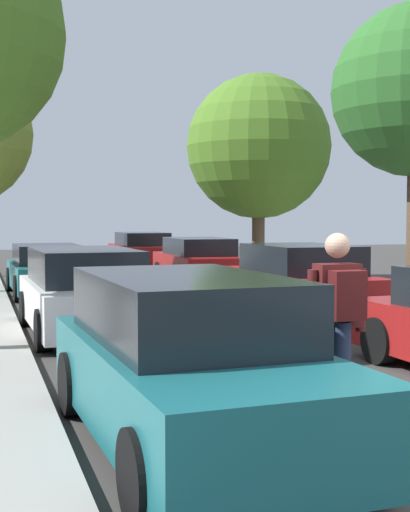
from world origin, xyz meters
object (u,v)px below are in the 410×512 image
(parked_car_left_nearest, at_px, (190,363))
(skateboarder, at_px, (338,315))
(skateboard, at_px, (336,424))
(parked_car_right_near, at_px, (297,282))
(parked_car_left_far, at_px, (48,270))
(parked_car_right_far, at_px, (198,263))
(parked_car_right_farthest, at_px, (142,251))
(street_tree_right_near, at_px, (259,147))
(parked_car_left_near, at_px, (85,292))

(parked_car_left_nearest, xyz_separation_m, skateboarder, (1.37, -0.14, 0.38))
(skateboard, bearing_deg, parked_car_right_near, 67.13)
(parked_car_left_far, bearing_deg, parked_car_right_far, 11.75)
(parked_car_left_far, height_order, parked_car_right_farthest, parked_car_right_farthest)
(parked_car_right_near, height_order, parked_car_right_far, parked_car_right_near)
(parked_car_right_near, xyz_separation_m, skateboard, (-2.96, -7.01, -0.61))
(parked_car_left_nearest, xyz_separation_m, parked_car_left_far, (0.00, 12.56, -0.09))
(street_tree_right_near, bearing_deg, parked_car_right_far, -163.33)
(parked_car_left_nearest, height_order, parked_car_left_far, parked_car_left_nearest)
(parked_car_left_far, distance_m, parked_car_right_farthest, 9.09)
(parked_car_right_farthest, bearing_deg, parked_car_left_nearest, -101.89)
(skateboarder, bearing_deg, street_tree_right_near, 70.38)
(parked_car_right_near, relative_size, street_tree_right_near, 0.70)
(parked_car_right_farthest, height_order, skateboard, parked_car_right_farthest)
(street_tree_right_near, xyz_separation_m, skateboarder, (-5.07, -14.23, -3.00))
(parked_car_left_far, relative_size, street_tree_right_near, 0.67)
(parked_car_left_nearest, distance_m, skateboarder, 1.43)
(parked_car_left_near, distance_m, street_tree_right_near, 10.76)
(parked_car_left_nearest, bearing_deg, parked_car_left_far, 89.99)
(parked_car_left_near, relative_size, parked_car_left_far, 0.98)
(parked_car_left_near, relative_size, street_tree_right_near, 0.66)
(parked_car_left_nearest, height_order, parked_car_left_near, parked_car_left_nearest)
(parked_car_right_far, height_order, skateboarder, skateboarder)
(parked_car_left_nearest, height_order, street_tree_right_near, street_tree_right_near)
(skateboard, bearing_deg, street_tree_right_near, 70.34)
(parked_car_left_near, relative_size, parked_car_right_near, 0.95)
(parked_car_left_nearest, bearing_deg, skateboard, -4.36)
(parked_car_left_near, bearing_deg, parked_car_right_near, 9.70)
(parked_car_left_near, bearing_deg, parked_car_right_far, 59.33)
(parked_car_right_farthest, distance_m, skateboard, 20.87)
(parked_car_left_nearest, relative_size, skateboard, 4.91)
(parked_car_right_near, height_order, street_tree_right_near, street_tree_right_near)
(parked_car_right_near, relative_size, parked_car_right_farthest, 0.97)
(parked_car_left_near, bearing_deg, skateboard, -77.68)
(parked_car_left_near, height_order, parked_car_right_far, parked_car_left_near)
(parked_car_left_nearest, bearing_deg, street_tree_right_near, 65.43)
(parked_car_left_far, bearing_deg, street_tree_right_near, 13.38)
(parked_car_right_near, xyz_separation_m, parked_car_right_farthest, (0.00, 13.64, -0.01))
(parked_car_left_far, distance_m, street_tree_right_near, 7.47)
(parked_car_left_near, relative_size, parked_car_right_farthest, 0.92)
(parked_car_left_near, relative_size, parked_car_right_far, 0.94)
(parked_car_right_near, bearing_deg, parked_car_left_near, -170.30)
(parked_car_right_far, distance_m, street_tree_right_near, 4.07)
(parked_car_right_near, height_order, skateboard, parked_car_right_near)
(parked_car_left_near, relative_size, skateboard, 4.81)
(parked_car_left_far, xyz_separation_m, street_tree_right_near, (6.44, 1.53, 3.47))
(street_tree_right_near, bearing_deg, parked_car_left_nearest, -114.57)
(parked_car_left_nearest, height_order, parked_car_right_near, parked_car_left_nearest)
(parked_car_right_far, bearing_deg, parked_car_right_near, -90.00)
(parked_car_right_near, bearing_deg, skateboarder, -112.78)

